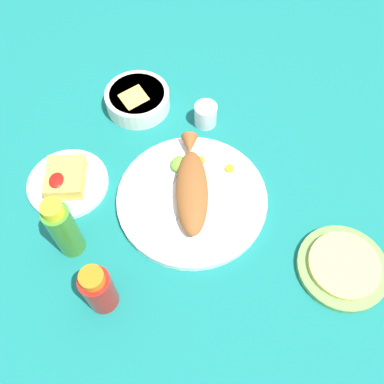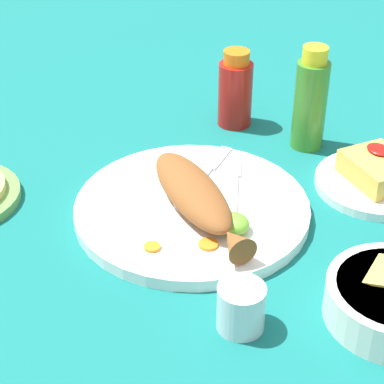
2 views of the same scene
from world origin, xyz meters
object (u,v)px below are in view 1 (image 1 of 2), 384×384
object	(u,v)px
hot_sauce_bottle_red	(99,289)
hot_sauce_bottle_green	(64,229)
main_plate	(192,199)
fried_fish	(192,186)
guacamole_bowl	(138,99)
salt_cup	(206,116)
side_plate_fries	(68,183)
fork_near	(167,224)
tortilla_plate	(342,267)
fork_far	(154,209)

from	to	relation	value
hot_sauce_bottle_red	hot_sauce_bottle_green	distance (m)	0.14
main_plate	hot_sauce_bottle_green	xyz separation A→B (m)	(0.10, -0.26, 0.07)
fried_fish	hot_sauce_bottle_red	size ratio (longest dim) A/B	1.92
main_plate	guacamole_bowl	xyz separation A→B (m)	(-0.29, -0.13, 0.02)
hot_sauce_bottle_red	salt_cup	distance (m)	0.50
main_plate	salt_cup	distance (m)	0.23
fried_fish	side_plate_fries	bearing A→B (deg)	-96.96
fried_fish	guacamole_bowl	xyz separation A→B (m)	(-0.28, -0.13, -0.01)
hot_sauce_bottle_red	salt_cup	bearing A→B (deg)	152.98
fork_near	side_plate_fries	size ratio (longest dim) A/B	0.82
fried_fish	hot_sauce_bottle_red	world-z (taller)	hot_sauce_bottle_red
salt_cup	guacamole_bowl	distance (m)	0.18
fork_near	salt_cup	size ratio (longest dim) A/B	2.59
fork_near	guacamole_bowl	xyz separation A→B (m)	(-0.35, -0.07, 0.01)
fried_fish	tortilla_plate	bearing A→B (deg)	59.35
side_plate_fries	guacamole_bowl	size ratio (longest dim) A/B	1.13
main_plate	fork_near	bearing A→B (deg)	-40.25
tortilla_plate	main_plate	bearing A→B (deg)	-120.22
side_plate_fries	tortilla_plate	world-z (taller)	same
fork_far	guacamole_bowl	xyz separation A→B (m)	(-0.32, -0.04, 0.01)
fork_near	tortilla_plate	xyz separation A→B (m)	(0.11, 0.36, -0.01)
guacamole_bowl	tortilla_plate	size ratio (longest dim) A/B	0.87
guacamole_bowl	fork_near	bearing A→B (deg)	11.24
hot_sauce_bottle_green	guacamole_bowl	xyz separation A→B (m)	(-0.39, 0.13, -0.05)
main_plate	hot_sauce_bottle_green	distance (m)	0.28
main_plate	hot_sauce_bottle_green	size ratio (longest dim) A/B	1.93
hot_sauce_bottle_red	guacamole_bowl	distance (m)	0.51
salt_cup	side_plate_fries	bearing A→B (deg)	-62.07
fork_far	tortilla_plate	bearing A→B (deg)	98.25
main_plate	fork_far	xyz separation A→B (m)	(0.03, -0.08, 0.01)
fried_fish	fork_near	world-z (taller)	fried_fish
fork_near	salt_cup	distance (m)	0.31
fried_fish	hot_sauce_bottle_red	bearing A→B (deg)	-37.08
hot_sauce_bottle_red	guacamole_bowl	xyz separation A→B (m)	(-0.51, 0.06, -0.04)
fork_far	side_plate_fries	xyz separation A→B (m)	(-0.08, -0.20, -0.01)
hot_sauce_bottle_green	side_plate_fries	world-z (taller)	hot_sauce_bottle_green
fork_near	hot_sauce_bottle_red	size ratio (longest dim) A/B	1.11
fork_far	tortilla_plate	xyz separation A→B (m)	(0.15, 0.38, -0.01)
fried_fish	side_plate_fries	distance (m)	0.29
fork_far	hot_sauce_bottle_red	world-z (taller)	hot_sauce_bottle_red
main_plate	salt_cup	bearing A→B (deg)	169.10
fried_fish	hot_sauce_bottle_green	bearing A→B (deg)	-64.96
fried_fish	hot_sauce_bottle_red	xyz separation A→B (m)	(0.23, -0.18, 0.02)
tortilla_plate	hot_sauce_bottle_red	bearing A→B (deg)	-84.87
hot_sauce_bottle_red	guacamole_bowl	size ratio (longest dim) A/B	0.83
main_plate	fork_far	bearing A→B (deg)	-71.73
guacamole_bowl	main_plate	bearing A→B (deg)	23.55
fork_near	fork_far	xyz separation A→B (m)	(-0.04, -0.03, 0.00)
fork_far	side_plate_fries	bearing A→B (deg)	-83.15
main_plate	side_plate_fries	world-z (taller)	main_plate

